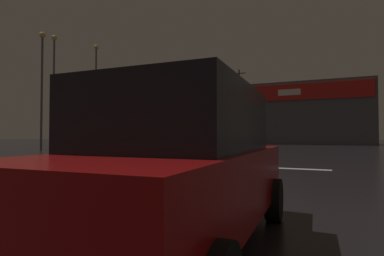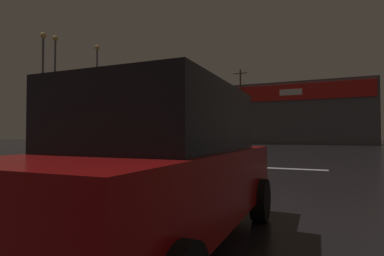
{
  "view_description": "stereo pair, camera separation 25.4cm",
  "coord_description": "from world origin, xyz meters",
  "px_view_note": "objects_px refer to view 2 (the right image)",
  "views": [
    {
      "loc": [
        10.43,
        -20.88,
        1.3
      ],
      "look_at": [
        0.0,
        3.31,
        2.0
      ],
      "focal_mm": 28.0,
      "sensor_mm": 36.0,
      "label": 1
    },
    {
      "loc": [
        10.66,
        -20.77,
        1.3
      ],
      "look_at": [
        0.0,
        3.31,
        2.0
      ],
      "focal_mm": 28.0,
      "sensor_mm": 36.0,
      "label": 2
    }
  ],
  "objects_px": {
    "traffic_signal_corner_northwest": "(140,128)",
    "streetlight_far_right": "(97,84)",
    "traffic_signal_median": "(154,110)",
    "parked_car": "(163,165)",
    "streetlight_far_median": "(43,76)",
    "streetlight_near_right": "(55,78)",
    "streetlight_near_left": "(153,103)"
  },
  "relations": [
    {
      "from": "traffic_signal_median",
      "to": "streetlight_far_right",
      "type": "height_order",
      "value": "streetlight_far_right"
    },
    {
      "from": "traffic_signal_median",
      "to": "streetlight_near_right",
      "type": "height_order",
      "value": "streetlight_near_right"
    },
    {
      "from": "traffic_signal_median",
      "to": "parked_car",
      "type": "distance_m",
      "value": 21.78
    },
    {
      "from": "traffic_signal_corner_northwest",
      "to": "streetlight_far_median",
      "type": "xyz_separation_m",
      "value": [
        -1.36,
        -13.94,
        4.48
      ]
    },
    {
      "from": "traffic_signal_median",
      "to": "parked_car",
      "type": "relative_size",
      "value": 1.06
    },
    {
      "from": "traffic_signal_median",
      "to": "streetlight_near_right",
      "type": "xyz_separation_m",
      "value": [
        -12.93,
        1.31,
        3.93
      ]
    },
    {
      "from": "streetlight_near_right",
      "to": "streetlight_far_median",
      "type": "bearing_deg",
      "value": -55.1
    },
    {
      "from": "traffic_signal_corner_northwest",
      "to": "streetlight_near_left",
      "type": "relative_size",
      "value": 0.3
    },
    {
      "from": "traffic_signal_corner_northwest",
      "to": "streetlight_far_median",
      "type": "bearing_deg",
      "value": -95.59
    },
    {
      "from": "streetlight_far_median",
      "to": "parked_car",
      "type": "bearing_deg",
      "value": -36.71
    },
    {
      "from": "traffic_signal_median",
      "to": "parked_car",
      "type": "xyz_separation_m",
      "value": [
        11.31,
        -18.44,
        -2.52
      ]
    },
    {
      "from": "traffic_signal_median",
      "to": "streetlight_far_right",
      "type": "xyz_separation_m",
      "value": [
        -11.24,
        5.8,
        3.94
      ]
    },
    {
      "from": "streetlight_near_left",
      "to": "parked_car",
      "type": "xyz_separation_m",
      "value": [
        23.3,
        -38.15,
        -5.59
      ]
    },
    {
      "from": "streetlight_near_left",
      "to": "traffic_signal_corner_northwest",
      "type": "bearing_deg",
      "value": -70.17
    },
    {
      "from": "traffic_signal_median",
      "to": "streetlight_near_right",
      "type": "bearing_deg",
      "value": 174.22
    },
    {
      "from": "traffic_signal_corner_northwest",
      "to": "streetlight_near_left",
      "type": "bearing_deg",
      "value": 109.83
    },
    {
      "from": "traffic_signal_corner_northwest",
      "to": "streetlight_far_right",
      "type": "height_order",
      "value": "streetlight_far_right"
    },
    {
      "from": "streetlight_near_left",
      "to": "streetlight_far_right",
      "type": "xyz_separation_m",
      "value": [
        0.75,
        -13.91,
        0.87
      ]
    },
    {
      "from": "streetlight_near_left",
      "to": "streetlight_far_right",
      "type": "distance_m",
      "value": 13.96
    },
    {
      "from": "streetlight_far_right",
      "to": "streetlight_far_median",
      "type": "xyz_separation_m",
      "value": [
        0.76,
        -8.0,
        -0.62
      ]
    },
    {
      "from": "traffic_signal_corner_northwest",
      "to": "streetlight_near_right",
      "type": "height_order",
      "value": "streetlight_near_right"
    },
    {
      "from": "streetlight_near_left",
      "to": "streetlight_far_right",
      "type": "relative_size",
      "value": 0.87
    },
    {
      "from": "parked_car",
      "to": "streetlight_near_left",
      "type": "bearing_deg",
      "value": 121.41
    },
    {
      "from": "streetlight_far_median",
      "to": "traffic_signal_corner_northwest",
      "type": "bearing_deg",
      "value": 84.41
    },
    {
      "from": "streetlight_far_right",
      "to": "parked_car",
      "type": "relative_size",
      "value": 2.77
    },
    {
      "from": "traffic_signal_median",
      "to": "traffic_signal_corner_northwest",
      "type": "relative_size",
      "value": 1.45
    },
    {
      "from": "streetlight_near_left",
      "to": "streetlight_far_median",
      "type": "height_order",
      "value": "streetlight_far_median"
    },
    {
      "from": "traffic_signal_corner_northwest",
      "to": "streetlight_near_left",
      "type": "xyz_separation_m",
      "value": [
        -2.87,
        7.97,
        4.23
      ]
    },
    {
      "from": "traffic_signal_corner_northwest",
      "to": "streetlight_near_right",
      "type": "bearing_deg",
      "value": -110.06
    },
    {
      "from": "traffic_signal_corner_northwest",
      "to": "parked_car",
      "type": "distance_m",
      "value": 36.46
    },
    {
      "from": "traffic_signal_median",
      "to": "streetlight_near_left",
      "type": "xyz_separation_m",
      "value": [
        -11.99,
        19.71,
        3.07
      ]
    },
    {
      "from": "streetlight_near_left",
      "to": "streetlight_near_right",
      "type": "distance_m",
      "value": 18.45
    }
  ]
}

